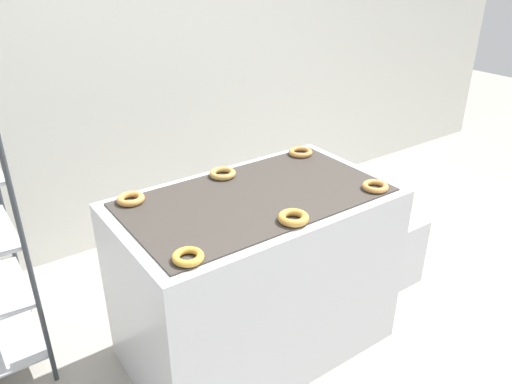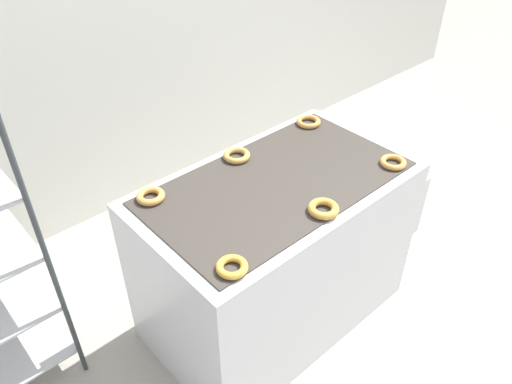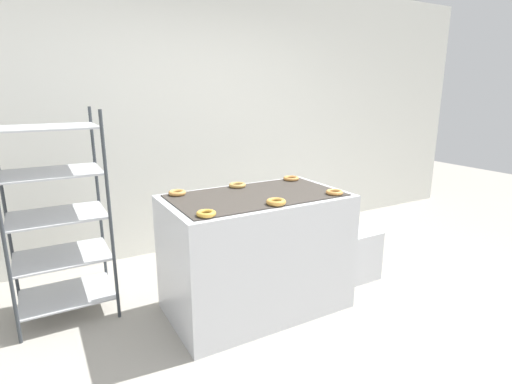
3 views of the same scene
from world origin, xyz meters
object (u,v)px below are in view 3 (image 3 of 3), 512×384
Objects in this scene: donut_far_left at (177,193)px; donut_far_center at (237,185)px; donut_near_left at (206,213)px; donut_near_right at (334,192)px; fryer_machine at (256,252)px; baking_rack_cart at (57,216)px; donut_far_right at (291,178)px; glaze_bin at (355,255)px; donut_near_center at (276,202)px.

donut_far_center is at bearing -0.16° from donut_far_left.
donut_near_left is 1.03m from donut_near_right.
fryer_machine is 0.75m from donut_far_left.
donut_near_left reaches higher than donut_near_right.
baking_rack_cart is 1.84m from donut_far_right.
donut_far_right is (1.01, -0.00, -0.00)m from donut_far_left.
glaze_bin is 3.47× the size of donut_far_left.
donut_far_right is at bearing -0.21° from donut_far_center.
donut_near_center reaches higher than donut_far_left.
donut_far_center is (-0.53, 0.55, 0.00)m from donut_near_right.
donut_far_left is (0.01, 0.57, 0.00)m from donut_near_left.
baking_rack_cart is 1.59m from donut_near_center.
donut_near_left is at bearing -150.85° from donut_far_right.
baking_rack_cart is 2.03m from donut_near_right.
glaze_bin is 3.30× the size of donut_far_right.
glaze_bin is 1.71m from donut_near_left.
donut_far_right is (-0.52, 0.29, 0.71)m from glaze_bin.
glaze_bin is 3.62× the size of donut_near_left.
donut_near_center is at bearing 0.20° from donut_near_left.
donut_far_left is at bearing 151.53° from donut_near_right.
fryer_machine is at bearing -87.51° from donut_far_center.
glaze_bin is 1.28m from donut_near_center.
donut_far_right is at bearing 28.96° from fryer_machine.
donut_far_left is 0.94× the size of donut_far_center.
fryer_machine is at bearing 179.25° from glaze_bin.
donut_far_center is (0.51, 0.57, 0.00)m from donut_near_left.
baking_rack_cart is 2.47m from glaze_bin.
fryer_machine is 0.76m from donut_near_left.
donut_near_left is 0.76m from donut_far_center.
donut_far_center reaches higher than fryer_machine.
fryer_machine is 1.48m from baking_rack_cart.
donut_far_center is at bearing 92.49° from fryer_machine.
donut_near_right and donut_far_right have the same top height.
donut_far_center is at bearing 164.09° from glaze_bin.
baking_rack_cart reaches higher than donut_near_right.
donut_near_left reaches higher than fryer_machine.
donut_far_center reaches higher than donut_near_right.
baking_rack_cart reaches higher than donut_far_right.
donut_far_left is at bearing 89.06° from donut_near_left.
donut_near_left is 1.17m from donut_far_right.
glaze_bin is 1.71m from donut_far_left.
baking_rack_cart is at bearing 169.12° from donut_far_right.
donut_near_right is at bearing 0.99° from donut_near_left.
baking_rack_cart is 1.21m from donut_near_left.
donut_near_center reaches higher than donut_near_left.
donut_near_right is 0.94× the size of donut_far_center.
donut_near_right is 1.00× the size of donut_far_left.
baking_rack_cart is 11.38× the size of donut_far_center.
donut_near_center reaches higher than donut_far_right.
donut_near_left is 0.57m from donut_far_left.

